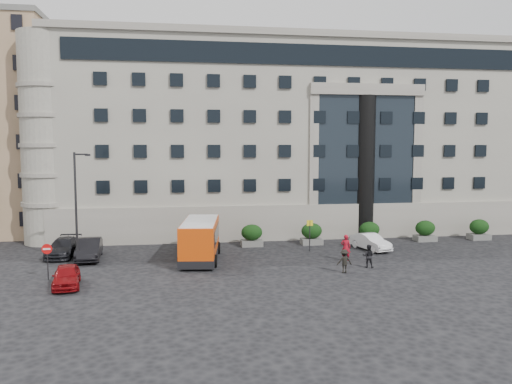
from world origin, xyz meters
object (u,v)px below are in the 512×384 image
no_entry_sign (47,254)px  minibus (200,238)px  parked_car_c (64,247)px  hedge_a (190,237)px  hedge_f (479,229)px  pedestrian_a (346,248)px  bus_stop_sign (310,230)px  hedge_d (369,232)px  red_truck (77,220)px  parked_car_b (89,249)px  white_taxi (370,242)px  street_lamp (77,204)px  hedge_e (425,231)px  hedge_b (252,235)px  parked_car_a (66,276)px  pedestrian_c (344,261)px  hedge_c (312,234)px  parked_car_d (81,232)px  pedestrian_b (368,256)px

no_entry_sign → minibus: 10.56m
parked_car_c → hedge_a: bearing=13.2°
hedge_f → parked_car_c: 35.67m
hedge_f → pedestrian_a: size_ratio=0.95×
hedge_a → bus_stop_sign: size_ratio=0.73×
no_entry_sign → parked_car_c: (-0.63, 7.06, -0.96)m
hedge_d → hedge_f: size_ratio=1.00×
bus_stop_sign → hedge_d: bearing=24.7°
hedge_f → no_entry_sign: 36.11m
parked_car_c → pedestrian_a: bearing=-9.6°
pedestrian_a → red_truck: bearing=-9.9°
parked_car_b → parked_car_c: size_ratio=0.99×
white_taxi → street_lamp: bearing=168.0°
hedge_e → hedge_a: bearing=180.0°
pedestrian_a → minibus: bearing=12.2°
hedge_a → bus_stop_sign: bus_stop_sign is taller
no_entry_sign → white_taxi: no_entry_sign is taller
hedge_f → white_taxi: size_ratio=0.46×
hedge_b → parked_car_b: 13.08m
hedge_f → parked_car_a: (-33.50, -10.54, -0.28)m
hedge_d → parked_car_b: bearing=-172.3°
hedge_f → minibus: bearing=-169.6°
hedge_a → minibus: 4.76m
pedestrian_c → street_lamp: bearing=-18.5°
hedge_c → hedge_f: same height
bus_stop_sign → parked_car_a: bus_stop_sign is taller
red_truck → pedestrian_a: (21.63, -13.07, -0.57)m
hedge_c → parked_car_d: 20.78m
pedestrian_a → hedge_b: bearing=-24.8°
hedge_f → bus_stop_sign: size_ratio=0.73×
hedge_a → pedestrian_a: bearing=-29.3°
hedge_b → parked_car_b: hedge_b is taller
hedge_e → hedge_f: size_ratio=1.00×
hedge_a → hedge_c: same height
street_lamp → parked_car_a: street_lamp is taller
parked_car_b → pedestrian_b: 20.43m
street_lamp → red_truck: (-2.38, 11.52, -2.83)m
hedge_f → bus_stop_sign: bus_stop_sign is taller
no_entry_sign → parked_car_b: (1.50, 5.71, -0.88)m
parked_car_d → white_taxi: (24.24, -8.23, -0.02)m
hedge_e → bus_stop_sign: bearing=-166.1°
red_truck → parked_car_c: bearing=-93.7°
hedge_b → pedestrian_a: 8.81m
hedge_b → pedestrian_a: pedestrian_a is taller
hedge_b → bus_stop_sign: bearing=-33.1°
hedge_e → no_entry_sign: bearing=-163.5°
parked_car_d → pedestrian_a: size_ratio=2.50×
white_taxi → hedge_f: bearing=-2.3°
pedestrian_b → hedge_f: bearing=-125.3°
parked_car_a → no_entry_sign: bearing=122.1°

